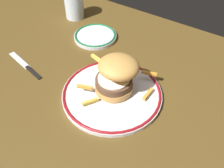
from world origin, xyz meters
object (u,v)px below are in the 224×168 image
Objects in this scene: dinner_plate at (112,93)px; side_plate at (95,36)px; knife at (27,67)px; burger at (116,74)px; water_glass at (74,7)px.

side_plate is (-21.05, 20.26, -0.00)cm from dinner_plate.
side_plate is 26.65cm from knife.
dinner_plate is at bearing 10.02° from knife.
dinner_plate and side_plate have the same top height.
burger is 45.45cm from water_glass.
knife is at bearing -107.55° from side_plate.
dinner_plate is 1.56× the size of knife.
burger is 28.92cm from side_plate.
water_glass is 0.58× the size of knife.
dinner_plate reaches higher than knife.
knife is (7.81, -32.90, -4.25)cm from water_glass.
knife is (-8.03, -25.40, -0.57)cm from side_plate.
dinner_plate is at bearing -43.90° from side_plate.
dinner_plate is 6.37cm from burger.
burger is at bearing -35.02° from water_glass.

